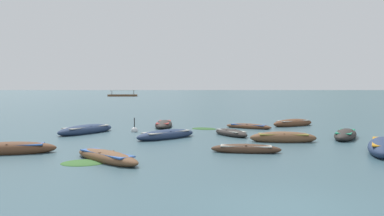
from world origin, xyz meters
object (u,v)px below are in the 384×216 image
object	(u,v)px
rowboat_9	(164,124)
ferry_0	(123,95)
rowboat_2	(86,130)
rowboat_5	(345,135)
mooring_buoy	(134,130)
rowboat_1	(246,149)
rowboat_3	(166,135)
rowboat_11	(231,133)
rowboat_12	(384,147)
rowboat_6	(283,138)
rowboat_8	(9,149)
rowboat_7	(293,123)
rowboat_4	(248,126)
rowboat_0	(107,157)

from	to	relation	value
rowboat_9	ferry_0	bearing A→B (deg)	98.08
rowboat_2	rowboat_5	size ratio (longest dim) A/B	1.12
mooring_buoy	rowboat_1	bearing A→B (deg)	-56.56
rowboat_3	rowboat_11	world-z (taller)	rowboat_3
rowboat_2	rowboat_3	world-z (taller)	rowboat_2
rowboat_9	rowboat_3	bearing A→B (deg)	-88.04
rowboat_2	rowboat_3	distance (m)	5.71
rowboat_1	rowboat_12	bearing A→B (deg)	-4.07
rowboat_3	rowboat_9	bearing A→B (deg)	91.96
rowboat_5	rowboat_6	bearing A→B (deg)	-163.75
rowboat_2	rowboat_8	xyz separation A→B (m)	(-1.67, -7.55, -0.01)
rowboat_12	ferry_0	distance (m)	133.62
rowboat_7	rowboat_12	bearing A→B (deg)	-89.71
rowboat_12	rowboat_1	bearing A→B (deg)	175.93
rowboat_5	rowboat_11	world-z (taller)	rowboat_5
rowboat_7	mooring_buoy	size ratio (longest dim) A/B	3.72
rowboat_5	rowboat_3	bearing A→B (deg)	176.38
rowboat_1	rowboat_11	size ratio (longest dim) A/B	0.98
rowboat_1	mooring_buoy	size ratio (longest dim) A/B	3.01
rowboat_2	rowboat_11	xyz separation A→B (m)	(8.78, -1.72, -0.06)
rowboat_4	ferry_0	size ratio (longest dim) A/B	0.30
rowboat_7	rowboat_8	distance (m)	19.70
rowboat_7	ferry_0	size ratio (longest dim) A/B	0.35
rowboat_4	rowboat_8	bearing A→B (deg)	-141.13
rowboat_7	rowboat_9	distance (m)	9.59
rowboat_3	ferry_0	world-z (taller)	ferry_0
rowboat_1	rowboat_7	bearing A→B (deg)	63.43
rowboat_0	rowboat_8	world-z (taller)	rowboat_8
rowboat_7	mooring_buoy	distance (m)	11.90
rowboat_2	rowboat_4	bearing A→B (deg)	12.67
rowboat_0	rowboat_3	size ratio (longest dim) A/B	0.95
rowboat_8	mooring_buoy	xyz separation A→B (m)	(4.59, 8.09, -0.10)
rowboat_7	ferry_0	world-z (taller)	ferry_0
rowboat_1	mooring_buoy	bearing A→B (deg)	123.44
rowboat_5	rowboat_12	world-z (taller)	rowboat_12
rowboat_6	ferry_0	xyz separation A→B (m)	(-23.20, 127.26, 0.24)
rowboat_7	rowboat_12	world-z (taller)	rowboat_12
rowboat_11	mooring_buoy	bearing A→B (deg)	158.94
rowboat_4	mooring_buoy	bearing A→B (deg)	-166.48
rowboat_0	rowboat_12	size ratio (longest dim) A/B	0.79
rowboat_4	rowboat_9	size ratio (longest dim) A/B	0.76
rowboat_4	rowboat_9	world-z (taller)	rowboat_9
rowboat_0	rowboat_8	xyz separation A→B (m)	(-4.42, 1.96, 0.04)
rowboat_3	rowboat_8	size ratio (longest dim) A/B	0.95
rowboat_8	ferry_0	world-z (taller)	ferry_0
rowboat_9	rowboat_7	bearing A→B (deg)	0.72
rowboat_5	rowboat_6	world-z (taller)	rowboat_6
rowboat_6	rowboat_3	bearing A→B (deg)	163.95
rowboat_7	rowboat_9	bearing A→B (deg)	-179.28
rowboat_5	rowboat_9	size ratio (longest dim) A/B	0.90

